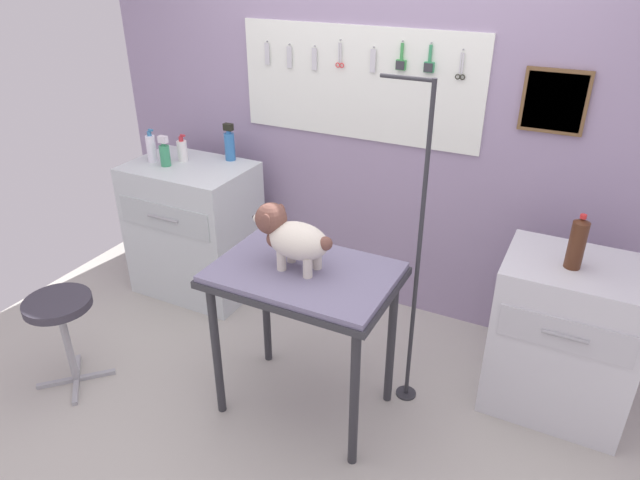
{
  "coord_description": "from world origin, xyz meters",
  "views": [
    {
      "loc": [
        1.16,
        -1.92,
        2.21
      ],
      "look_at": [
        0.11,
        0.17,
        0.99
      ],
      "focal_mm": 31.9,
      "sensor_mm": 36.0,
      "label": 1
    }
  ],
  "objects_px": {
    "cabinet_right": "(563,337)",
    "soda_bottle": "(577,243)",
    "grooming_table": "(304,287)",
    "stool": "(60,315)",
    "spray_bottle_short": "(182,150)",
    "dog": "(290,236)",
    "grooming_arm": "(416,268)",
    "counter_left": "(195,229)"
  },
  "relations": [
    {
      "from": "cabinet_right",
      "to": "soda_bottle",
      "type": "distance_m",
      "value": 0.56
    },
    {
      "from": "cabinet_right",
      "to": "grooming_table",
      "type": "bearing_deg",
      "value": -152.01
    },
    {
      "from": "stool",
      "to": "spray_bottle_short",
      "type": "bearing_deg",
      "value": 93.42
    },
    {
      "from": "dog",
      "to": "cabinet_right",
      "type": "bearing_deg",
      "value": 26.77
    },
    {
      "from": "stool",
      "to": "soda_bottle",
      "type": "height_order",
      "value": "soda_bottle"
    },
    {
      "from": "grooming_arm",
      "to": "spray_bottle_short",
      "type": "distance_m",
      "value": 1.84
    },
    {
      "from": "grooming_arm",
      "to": "dog",
      "type": "distance_m",
      "value": 0.64
    },
    {
      "from": "dog",
      "to": "soda_bottle",
      "type": "xyz_separation_m",
      "value": [
        1.2,
        0.58,
        -0.03
      ]
    },
    {
      "from": "soda_bottle",
      "to": "dog",
      "type": "bearing_deg",
      "value": -154.01
    },
    {
      "from": "stool",
      "to": "counter_left",
      "type": "bearing_deg",
      "value": 89.42
    },
    {
      "from": "cabinet_right",
      "to": "dog",
      "type": "bearing_deg",
      "value": -153.23
    },
    {
      "from": "stool",
      "to": "soda_bottle",
      "type": "xyz_separation_m",
      "value": [
        2.38,
        1.01,
        0.53
      ]
    },
    {
      "from": "counter_left",
      "to": "grooming_table",
      "type": "bearing_deg",
      "value": -29.76
    },
    {
      "from": "dog",
      "to": "cabinet_right",
      "type": "relative_size",
      "value": 0.5
    },
    {
      "from": "soda_bottle",
      "to": "cabinet_right",
      "type": "bearing_deg",
      "value": 45.68
    },
    {
      "from": "dog",
      "to": "stool",
      "type": "bearing_deg",
      "value": -160.35
    },
    {
      "from": "grooming_arm",
      "to": "soda_bottle",
      "type": "relative_size",
      "value": 6.28
    },
    {
      "from": "grooming_table",
      "to": "grooming_arm",
      "type": "xyz_separation_m",
      "value": [
        0.45,
        0.32,
        0.06
      ]
    },
    {
      "from": "dog",
      "to": "spray_bottle_short",
      "type": "distance_m",
      "value": 1.48
    },
    {
      "from": "grooming_arm",
      "to": "dog",
      "type": "xyz_separation_m",
      "value": [
        -0.52,
        -0.32,
        0.2
      ]
    },
    {
      "from": "grooming_arm",
      "to": "soda_bottle",
      "type": "distance_m",
      "value": 0.75
    },
    {
      "from": "soda_bottle",
      "to": "counter_left",
      "type": "bearing_deg",
      "value": 176.89
    },
    {
      "from": "stool",
      "to": "dog",
      "type": "bearing_deg",
      "value": 19.65
    },
    {
      "from": "grooming_arm",
      "to": "counter_left",
      "type": "distance_m",
      "value": 1.77
    },
    {
      "from": "grooming_table",
      "to": "cabinet_right",
      "type": "bearing_deg",
      "value": 27.99
    },
    {
      "from": "grooming_table",
      "to": "dog",
      "type": "bearing_deg",
      "value": -178.19
    },
    {
      "from": "grooming_arm",
      "to": "cabinet_right",
      "type": "relative_size",
      "value": 2.02
    },
    {
      "from": "spray_bottle_short",
      "to": "stool",
      "type": "bearing_deg",
      "value": -86.58
    },
    {
      "from": "counter_left",
      "to": "spray_bottle_short",
      "type": "distance_m",
      "value": 0.55
    },
    {
      "from": "cabinet_right",
      "to": "stool",
      "type": "relative_size",
      "value": 1.55
    },
    {
      "from": "counter_left",
      "to": "soda_bottle",
      "type": "height_order",
      "value": "soda_bottle"
    },
    {
      "from": "grooming_arm",
      "to": "counter_left",
      "type": "relative_size",
      "value": 1.85
    },
    {
      "from": "spray_bottle_short",
      "to": "soda_bottle",
      "type": "relative_size",
      "value": 0.66
    },
    {
      "from": "dog",
      "to": "counter_left",
      "type": "bearing_deg",
      "value": 148.77
    },
    {
      "from": "grooming_table",
      "to": "cabinet_right",
      "type": "xyz_separation_m",
      "value": [
        1.17,
        0.62,
        -0.32
      ]
    },
    {
      "from": "grooming_table",
      "to": "stool",
      "type": "relative_size",
      "value": 1.6
    },
    {
      "from": "spray_bottle_short",
      "to": "soda_bottle",
      "type": "height_order",
      "value": "soda_bottle"
    },
    {
      "from": "counter_left",
      "to": "stool",
      "type": "xyz_separation_m",
      "value": [
        -0.01,
        -1.13,
        -0.01
      ]
    },
    {
      "from": "counter_left",
      "to": "spray_bottle_short",
      "type": "bearing_deg",
      "value": 143.13
    },
    {
      "from": "spray_bottle_short",
      "to": "dog",
      "type": "bearing_deg",
      "value": -31.63
    },
    {
      "from": "grooming_table",
      "to": "soda_bottle",
      "type": "xyz_separation_m",
      "value": [
        1.13,
        0.58,
        0.23
      ]
    },
    {
      "from": "cabinet_right",
      "to": "grooming_arm",
      "type": "bearing_deg",
      "value": -157.06
    }
  ]
}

